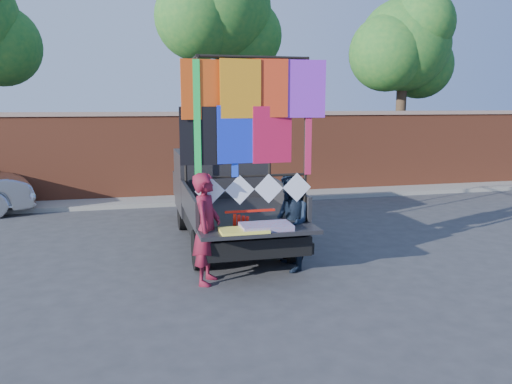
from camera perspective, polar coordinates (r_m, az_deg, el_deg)
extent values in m
plane|color=#38383A|center=(8.82, -1.00, -8.74)|extent=(90.00, 90.00, 0.00)
cube|color=brown|center=(15.34, -6.79, 4.02)|extent=(30.00, 0.35, 2.50)
cube|color=gray|center=(15.26, -6.90, 8.88)|extent=(30.00, 0.45, 0.12)
cube|color=gray|center=(14.83, -6.37, -0.83)|extent=(30.00, 1.20, 0.12)
sphere|color=#1C6224|center=(17.25, -27.20, 14.66)|extent=(2.40, 2.40, 2.40)
cylinder|color=#38281C|center=(16.59, -3.94, 9.64)|extent=(0.36, 0.36, 5.46)
sphere|color=#1C6224|center=(16.86, -4.07, 20.30)|extent=(3.20, 3.20, 3.20)
sphere|color=#1C6224|center=(17.30, -1.19, 17.45)|extent=(2.40, 2.40, 2.40)
sphere|color=#1C6224|center=(16.39, -6.79, 19.18)|extent=(2.60, 2.60, 2.60)
cylinder|color=#38281C|center=(18.83, 16.16, 7.93)|extent=(0.36, 0.36, 4.55)
sphere|color=#1C6224|center=(18.93, 16.56, 15.81)|extent=(3.20, 3.20, 3.20)
sphere|color=#1C6224|center=(19.68, 18.19, 13.59)|extent=(2.40, 2.40, 2.40)
sphere|color=#1C6224|center=(18.26, 14.74, 15.10)|extent=(2.60, 2.60, 2.60)
sphere|color=#1C6224|center=(18.65, 18.47, 17.82)|extent=(2.20, 2.20, 2.20)
cylinder|color=black|center=(11.52, -8.27, -2.53)|extent=(0.24, 0.71, 0.71)
cylinder|color=black|center=(8.74, -6.42, -6.56)|extent=(0.24, 0.71, 0.71)
cylinder|color=black|center=(11.79, -0.17, -2.14)|extent=(0.24, 0.71, 0.71)
cylinder|color=black|center=(9.09, 4.11, -5.87)|extent=(0.24, 0.71, 0.71)
cube|color=black|center=(10.15, -2.78, -3.10)|extent=(1.82, 4.49, 0.32)
cube|color=black|center=(9.32, -1.85, -2.40)|extent=(1.92, 2.46, 0.11)
cube|color=black|center=(9.12, -7.65, -1.24)|extent=(0.06, 2.46, 0.48)
cube|color=black|center=(9.50, 3.70, -0.73)|extent=(0.06, 2.46, 0.48)
cube|color=black|center=(10.43, -3.22, 0.25)|extent=(1.92, 0.06, 0.48)
cube|color=black|center=(11.43, -4.18, 1.37)|extent=(1.92, 1.71, 1.34)
cube|color=#8C9EAD|center=(10.91, -3.78, 3.22)|extent=(1.71, 0.06, 0.59)
cube|color=#8C9EAD|center=(12.19, -4.82, 2.92)|extent=(1.71, 0.11, 0.75)
cube|color=black|center=(12.62, -5.05, 0.95)|extent=(1.87, 0.96, 0.59)
cube|color=black|center=(7.89, 0.39, -4.53)|extent=(1.92, 0.59, 0.06)
cube|color=black|center=(8.23, -0.03, -6.85)|extent=(1.98, 0.16, 0.19)
cylinder|color=black|center=(7.87, -6.50, 5.48)|extent=(0.05, 0.05, 2.67)
cylinder|color=black|center=(10.09, -8.13, 6.44)|extent=(0.05, 0.05, 2.67)
cylinder|color=black|center=(8.27, 5.69, 5.71)|extent=(0.05, 0.05, 2.67)
cylinder|color=black|center=(10.41, 1.58, 6.64)|extent=(0.05, 0.05, 2.67)
cylinder|color=black|center=(8.03, -0.26, 15.17)|extent=(1.82, 0.05, 0.05)
cylinder|color=black|center=(10.22, -3.28, 14.06)|extent=(1.82, 0.05, 0.05)
cylinder|color=black|center=(8.99, -7.61, 14.54)|extent=(0.05, 2.30, 0.05)
cylinder|color=black|center=(9.34, 3.49, 14.44)|extent=(0.05, 2.30, 0.05)
cylinder|color=black|center=(8.08, -0.25, 1.85)|extent=(1.82, 0.04, 0.04)
cube|color=#FF5515|center=(7.84, -6.05, 11.73)|extent=(0.66, 0.02, 0.91)
cube|color=orange|center=(7.88, -2.07, 11.76)|extent=(0.66, 0.02, 0.91)
cube|color=red|center=(8.05, 1.67, 11.73)|extent=(0.66, 0.02, 0.91)
cube|color=purple|center=(8.17, 5.45, 11.67)|extent=(0.66, 0.02, 0.91)
cube|color=black|center=(7.85, -5.95, 6.65)|extent=(0.66, 0.02, 0.91)
cube|color=#1B37FA|center=(7.89, -2.04, 6.72)|extent=(0.66, 0.02, 0.91)
cube|color=#DA1844|center=(8.06, 1.65, 6.79)|extent=(0.66, 0.02, 0.91)
cube|color=#1AD74B|center=(7.80, -6.75, 8.19)|extent=(0.11, 0.01, 1.82)
cube|color=#C9214C|center=(8.22, 6.05, 8.29)|extent=(0.11, 0.01, 1.82)
cube|color=#1C47FD|center=(7.89, -2.47, 8.27)|extent=(0.11, 0.01, 1.82)
cube|color=white|center=(7.95, -5.29, 0.11)|extent=(0.48, 0.01, 0.48)
cube|color=white|center=(8.03, -1.87, 0.25)|extent=(0.48, 0.01, 0.48)
cube|color=white|center=(8.15, 1.47, 0.39)|extent=(0.48, 0.01, 0.48)
cube|color=white|center=(8.28, 4.70, 0.52)|extent=(0.48, 0.01, 0.48)
cube|color=#E3323E|center=(7.90, 1.15, -3.96)|extent=(0.80, 0.48, 0.09)
cube|color=#FFF350|center=(7.75, -1.39, -4.40)|extent=(0.75, 0.43, 0.04)
imported|color=maroon|center=(7.95, -5.65, -4.19)|extent=(0.65, 0.77, 1.78)
imported|color=black|center=(8.56, 3.94, -3.50)|extent=(0.69, 0.86, 1.68)
cube|color=red|center=(8.17, -0.68, -2.18)|extent=(0.84, 0.05, 0.04)
cube|color=red|center=(8.16, -2.47, -4.12)|extent=(0.05, 0.02, 0.49)
cube|color=red|center=(8.18, -1.98, -4.23)|extent=(0.05, 0.02, 0.49)
cube|color=red|center=(8.20, -1.49, -4.34)|extent=(0.05, 0.02, 0.49)
cube|color=red|center=(8.22, -1.01, -4.44)|extent=(0.05, 0.02, 0.49)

